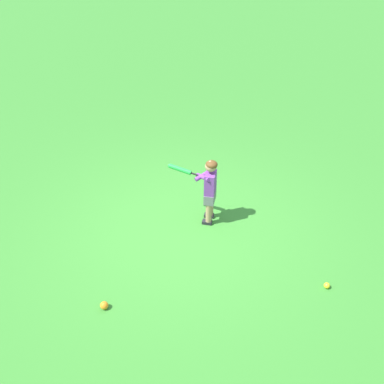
# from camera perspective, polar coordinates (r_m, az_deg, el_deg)

# --- Properties ---
(ground_plane) EXTENTS (40.00, 40.00, 0.00)m
(ground_plane) POSITION_cam_1_polar(r_m,az_deg,el_deg) (6.69, -1.07, -4.95)
(ground_plane) COLOR #38842D
(child_batter) EXTENTS (0.32, 0.78, 1.08)m
(child_batter) POSITION_cam_1_polar(r_m,az_deg,el_deg) (6.49, 2.13, 0.84)
(child_batter) COLOR #232328
(child_batter) RESTS_ON ground
(play_ball_far_right) EXTENTS (0.08, 0.08, 0.08)m
(play_ball_far_right) POSITION_cam_1_polar(r_m,az_deg,el_deg) (6.07, 17.17, -11.57)
(play_ball_far_right) COLOR yellow
(play_ball_far_right) RESTS_ON ground
(play_ball_behind_batter) EXTENTS (0.10, 0.10, 0.10)m
(play_ball_behind_batter) POSITION_cam_1_polar(r_m,az_deg,el_deg) (5.69, -11.37, -14.29)
(play_ball_behind_batter) COLOR orange
(play_ball_behind_batter) RESTS_ON ground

